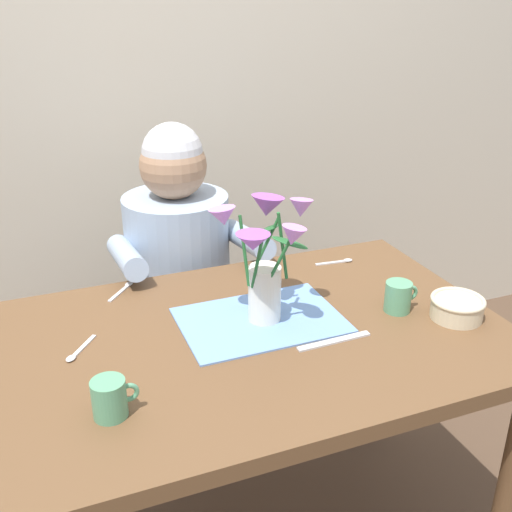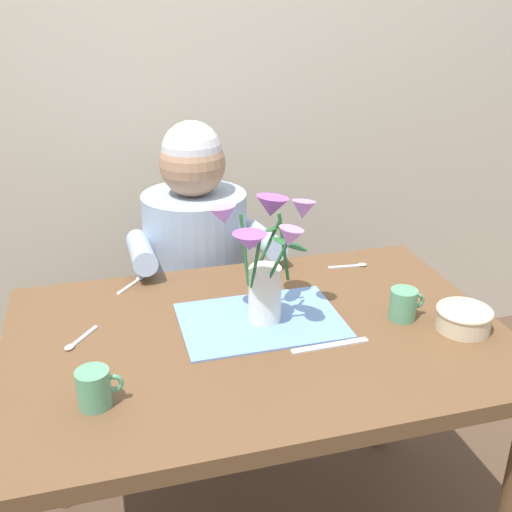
# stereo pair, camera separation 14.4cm
# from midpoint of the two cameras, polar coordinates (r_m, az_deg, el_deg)

# --- Properties ---
(wood_panel_backdrop) EXTENTS (4.00, 0.10, 2.50)m
(wood_panel_backdrop) POSITION_cam_midpoint_polar(r_m,az_deg,el_deg) (2.30, -5.27, 17.43)
(wood_panel_backdrop) COLOR beige
(wood_panel_backdrop) RESTS_ON ground_plane
(dining_table) EXTENTS (1.20, 0.80, 0.74)m
(dining_table) POSITION_cam_midpoint_polar(r_m,az_deg,el_deg) (1.53, 2.89, -10.34)
(dining_table) COLOR brown
(dining_table) RESTS_ON ground_plane
(seated_person) EXTENTS (0.45, 0.47, 1.14)m
(seated_person) POSITION_cam_midpoint_polar(r_m,az_deg,el_deg) (2.08, -3.52, -3.10)
(seated_person) COLOR #4C4C56
(seated_person) RESTS_ON ground_plane
(striped_placemat) EXTENTS (0.40, 0.28, 0.00)m
(striped_placemat) POSITION_cam_midpoint_polar(r_m,az_deg,el_deg) (1.53, 3.16, -6.14)
(striped_placemat) COLOR #6B93D1
(striped_placemat) RESTS_ON dining_table
(flower_vase) EXTENTS (0.28, 0.26, 0.31)m
(flower_vase) POSITION_cam_midpoint_polar(r_m,az_deg,el_deg) (1.45, 3.74, -0.05)
(flower_vase) COLOR silver
(flower_vase) RESTS_ON dining_table
(ceramic_bowl) EXTENTS (0.14, 0.14, 0.06)m
(ceramic_bowl) POSITION_cam_midpoint_polar(r_m,az_deg,el_deg) (1.59, 21.46, -5.51)
(ceramic_bowl) COLOR beige
(ceramic_bowl) RESTS_ON dining_table
(dinner_knife) EXTENTS (0.19, 0.02, 0.00)m
(dinner_knife) POSITION_cam_midpoint_polar(r_m,az_deg,el_deg) (1.44, 9.86, -8.39)
(dinner_knife) COLOR silver
(dinner_knife) RESTS_ON dining_table
(coffee_cup) EXTENTS (0.09, 0.07, 0.08)m
(coffee_cup) POSITION_cam_midpoint_polar(r_m,az_deg,el_deg) (1.25, -11.71, -12.17)
(coffee_cup) COLOR #569970
(coffee_cup) RESTS_ON dining_table
(tea_cup) EXTENTS (0.09, 0.07, 0.08)m
(tea_cup) POSITION_cam_midpoint_polar(r_m,az_deg,el_deg) (1.58, 16.29, -4.44)
(tea_cup) COLOR #569970
(tea_cup) RESTS_ON dining_table
(spoon_0) EXTENTS (0.08, 0.10, 0.01)m
(spoon_0) POSITION_cam_midpoint_polar(r_m,az_deg,el_deg) (1.48, -13.86, -7.93)
(spoon_0) COLOR silver
(spoon_0) RESTS_ON dining_table
(spoon_1) EXTENTS (0.12, 0.03, 0.01)m
(spoon_1) POSITION_cam_midpoint_polar(r_m,az_deg,el_deg) (1.85, 11.41, -0.93)
(spoon_1) COLOR silver
(spoon_1) RESTS_ON dining_table
(spoon_2) EXTENTS (0.09, 0.10, 0.01)m
(spoon_2) POSITION_cam_midpoint_polar(r_m,az_deg,el_deg) (1.73, -9.03, -2.49)
(spoon_2) COLOR silver
(spoon_2) RESTS_ON dining_table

